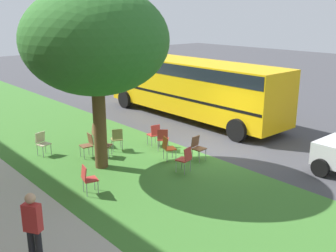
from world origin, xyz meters
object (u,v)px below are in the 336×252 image
object	(u,v)px
chair_5	(103,143)
school_bus	(191,83)
chair_7	(154,133)
chair_9	(88,177)
chair_8	(117,138)
chair_10	(42,142)
chair_0	(163,138)
pedestrian_0	(33,227)
chair_3	(97,133)
street_tree	(96,41)
chair_1	(168,147)
chair_4	(185,158)
chair_2	(88,143)
chair_6	(198,146)

from	to	relation	value
chair_5	school_bus	size ratio (longest dim) A/B	0.08
chair_7	chair_9	distance (m)	4.74
chair_7	chair_8	distance (m)	1.53
chair_7	chair_10	xyz separation A→B (m)	(1.91, 3.83, 0.00)
chair_0	pedestrian_0	size ratio (longest dim) A/B	0.52
school_bus	chair_8	bearing A→B (deg)	106.65
chair_7	chair_3	bearing A→B (deg)	48.38
street_tree	chair_1	bearing A→B (deg)	-116.05
chair_3	school_bus	world-z (taller)	school_bus
chair_10	chair_8	bearing A→B (deg)	-120.63
chair_5	chair_4	bearing A→B (deg)	-158.09
chair_0	chair_3	bearing A→B (deg)	35.78
chair_2	pedestrian_0	distance (m)	6.61
street_tree	chair_5	bearing A→B (deg)	-36.64
chair_1	chair_6	distance (m)	1.07
chair_0	chair_8	size ratio (longest dim) A/B	1.00
street_tree	chair_3	bearing A→B (deg)	-27.49
pedestrian_0	chair_10	bearing A→B (deg)	-25.29
chair_6	chair_7	bearing A→B (deg)	4.24
street_tree	school_bus	bearing A→B (deg)	-68.67
chair_1	chair_6	world-z (taller)	same
chair_7	pedestrian_0	xyz separation A→B (m)	(-4.47, 6.84, 0.41)
chair_3	chair_7	bearing A→B (deg)	-131.62
chair_2	chair_5	xyz separation A→B (m)	(-0.38, -0.43, 0.00)
chair_5	chair_10	size ratio (longest dim) A/B	1.00
chair_2	chair_10	distance (m)	1.74
chair_0	chair_5	distance (m)	2.28
chair_1	chair_7	bearing A→B (deg)	-22.95
chair_10	chair_9	bearing A→B (deg)	174.16
chair_7	chair_10	size ratio (longest dim) A/B	1.00
chair_1	pedestrian_0	distance (m)	6.82
chair_5	chair_10	bearing A→B (deg)	44.14
chair_10	chair_6	bearing A→B (deg)	-136.20
chair_8	chair_7	bearing A→B (deg)	-109.03
chair_9	pedestrian_0	size ratio (longest dim) A/B	0.52
chair_8	chair_0	bearing A→B (deg)	-131.86
chair_8	chair_1	bearing A→B (deg)	-159.76
street_tree	chair_5	xyz separation A→B (m)	(0.80, -0.59, -3.76)
chair_2	chair_6	size ratio (longest dim) A/B	1.00
chair_4	chair_5	size ratio (longest dim) A/B	1.00
street_tree	chair_10	world-z (taller)	street_tree
chair_2	chair_7	size ratio (longest dim) A/B	1.00
chair_10	chair_4	bearing A→B (deg)	-148.95
chair_1	chair_4	bearing A→B (deg)	165.93
chair_5	chair_8	xyz separation A→B (m)	(0.25, -0.77, 0.00)
chair_6	pedestrian_0	bearing A→B (deg)	107.46
chair_4	school_bus	distance (m)	7.31
street_tree	chair_7	size ratio (longest dim) A/B	6.87
chair_6	pedestrian_0	xyz separation A→B (m)	(-2.21, 7.01, 0.41)
chair_1	chair_2	size ratio (longest dim) A/B	1.00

